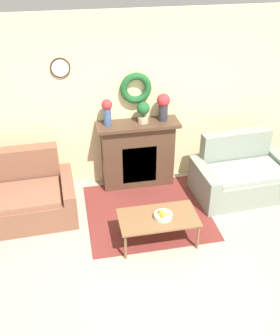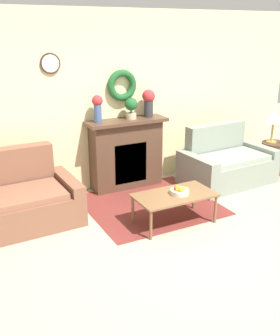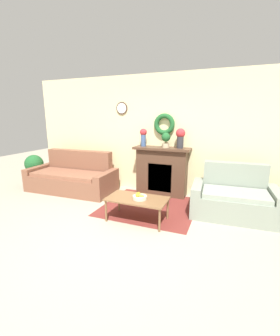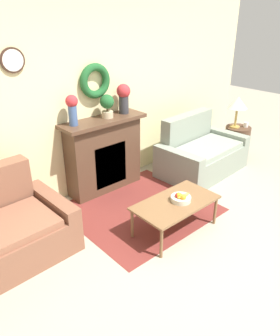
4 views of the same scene
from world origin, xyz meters
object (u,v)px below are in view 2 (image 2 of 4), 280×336
Objects in this scene: fireplace at (126,153)px; potted_plant_on_mantel at (131,107)px; loveseat_right at (226,164)px; fruit_bowl at (179,191)px; side_table_by_loveseat at (274,157)px; vase_on_mantel_right at (149,101)px; vase_on_mantel_left at (98,107)px; coffee_table at (174,197)px; table_lamp at (274,118)px.

potted_plant_on_mantel is (0.08, -0.01, 0.73)m from fireplace.
loveseat_right is 1.75m from fruit_bowl.
side_table_by_loveseat is (2.54, 0.88, -0.18)m from fruit_bowl.
fireplace reaches higher than side_table_by_loveseat.
potted_plant_on_mantel is (-0.31, -0.02, -0.06)m from vase_on_mantel_right.
potted_plant_on_mantel reaches higher than fireplace.
vase_on_mantel_left is 1.23× the size of potted_plant_on_mantel.
coffee_table is 2.45× the size of vase_on_mantel_right.
vase_on_mantel_left reaches higher than side_table_by_loveseat.
side_table_by_loveseat is at bearing -15.28° from vase_on_mantel_right.
fireplace is 0.83× the size of loveseat_right.
fireplace is 0.90m from vase_on_mantel_left.
vase_on_mantel_right reaches higher than vase_on_mantel_left.
table_lamp is at bearing -10.50° from vase_on_mantel_left.
fireplace is at bearing 156.41° from loveseat_right.
fruit_bowl is 1.79m from vase_on_mantel_left.
fruit_bowl is 0.60× the size of vase_on_mantel_left.
fruit_bowl is 0.43× the size of table_lamp.
side_table_by_loveseat is at bearing -13.01° from potted_plant_on_mantel.
fireplace is 2.27× the size of table_lamp.
side_table_by_loveseat is at bearing -11.14° from vase_on_mantel_left.
vase_on_mantel_right is at bearing 74.45° from coffee_table.
side_table_by_loveseat is 1.66× the size of potted_plant_on_mantel.
loveseat_right is 3.78× the size of vase_on_mantel_left.
vase_on_mantel_left reaches higher than table_lamp.
table_lamp is (0.99, 0.02, 0.67)m from loveseat_right.
fireplace is 5.25× the size of fruit_bowl.
coffee_table is at bearing -93.57° from potted_plant_on_mantel.
fruit_bowl is at bearing -71.26° from vase_on_mantel_left.
fruit_bowl is 0.57× the size of vase_on_mantel_right.
vase_on_mantel_left reaches higher than coffee_table.
loveseat_right is 4.66× the size of potted_plant_on_mantel.
table_lamp is (2.49, 0.92, 0.53)m from fruit_bowl.
coffee_table is 2.58× the size of vase_on_mantel_left.
vase_on_mantel_left is at bearing 169.50° from table_lamp.
vase_on_mantel_right is at bearing 3.65° from potted_plant_on_mantel.
vase_on_mantel_right is (0.35, 1.48, 0.89)m from fruit_bowl.
loveseat_right is at bearing 30.87° from fruit_bowl.
coffee_table is at bearing 150.70° from fruit_bowl.
potted_plant_on_mantel is at bearing -176.35° from vase_on_mantel_right.
vase_on_mantel_right is (-2.14, 0.55, 0.37)m from table_lamp.
fruit_bowl is 2.70m from table_lamp.
table_lamp is at bearing 141.34° from side_table_by_loveseat.
loveseat_right is at bearing 178.81° from side_table_by_loveseat.
potted_plant_on_mantel is (-2.51, 0.58, 1.02)m from side_table_by_loveseat.
fireplace is 1.67m from loveseat_right.
table_lamp is 1.31× the size of vase_on_mantel_right.
coffee_table is (-0.01, -1.44, -0.19)m from fireplace.
fruit_bowl is at bearing -161.01° from side_table_by_loveseat.
fireplace is 2.98× the size of vase_on_mantel_right.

